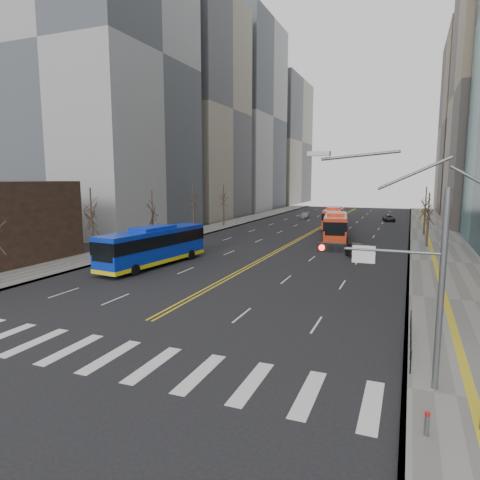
% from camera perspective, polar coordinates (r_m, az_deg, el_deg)
% --- Properties ---
extents(ground, '(220.00, 220.00, 0.00)m').
position_cam_1_polar(ground, '(22.43, -19.37, -14.02)').
color(ground, black).
extents(sidewalk_right, '(7.00, 130.00, 0.15)m').
position_cam_1_polar(sidewalk_right, '(61.14, 24.85, -0.25)').
color(sidewalk_right, '#65645E').
rests_on(sidewalk_right, ground).
extents(sidewalk_left, '(5.00, 130.00, 0.15)m').
position_cam_1_polar(sidewalk_left, '(68.20, -4.96, 1.29)').
color(sidewalk_left, '#65645E').
rests_on(sidewalk_left, ground).
extents(crosswalk, '(26.70, 4.00, 0.01)m').
position_cam_1_polar(crosswalk, '(22.42, -19.37, -14.00)').
color(crosswalk, silver).
rests_on(crosswalk, ground).
extents(centerline, '(0.55, 100.00, 0.01)m').
position_cam_1_polar(centerline, '(72.32, 10.47, 1.53)').
color(centerline, gold).
rests_on(centerline, ground).
extents(office_towers, '(83.00, 134.00, 58.00)m').
position_cam_1_polar(office_towers, '(86.53, 12.85, 18.46)').
color(office_towers, '#99999C').
rests_on(office_towers, ground).
extents(signal_mast, '(5.37, 0.37, 9.39)m').
position_cam_1_polar(signal_mast, '(17.82, 20.79, -3.52)').
color(signal_mast, slate).
rests_on(signal_mast, ground).
extents(pedestrian_railing, '(0.06, 6.06, 1.02)m').
position_cam_1_polar(pedestrian_railing, '(22.75, 21.84, -11.60)').
color(pedestrian_railing, black).
rests_on(pedestrian_railing, sidewalk_right).
extents(bollards, '(2.87, 3.17, 0.78)m').
position_cam_1_polar(bollards, '(17.33, 28.66, -19.46)').
color(bollards, slate).
rests_on(bollards, sidewalk_right).
extents(street_trees, '(35.20, 47.20, 7.60)m').
position_cam_1_polar(street_trees, '(54.41, -1.16, 4.63)').
color(street_trees, '#2E241C').
rests_on(street_trees, ground).
extents(blue_bus, '(4.28, 13.29, 3.78)m').
position_cam_1_polar(blue_bus, '(41.57, -11.43, -0.68)').
color(blue_bus, '#0C2EC1').
rests_on(blue_bus, ground).
extents(red_bus_near, '(4.55, 12.41, 3.82)m').
position_cam_1_polar(red_bus_near, '(58.22, 12.63, 1.95)').
color(red_bus_near, red).
rests_on(red_bus_near, ground).
extents(red_bus_far, '(3.36, 11.43, 3.58)m').
position_cam_1_polar(red_bus_far, '(72.40, 12.42, 3.06)').
color(red_bus_far, red).
rests_on(red_bus_far, ground).
extents(car_white, '(2.45, 4.85, 1.53)m').
position_cam_1_polar(car_white, '(47.33, -10.84, -1.07)').
color(car_white, silver).
rests_on(car_white, ground).
extents(car_dark_mid, '(3.52, 4.97, 1.57)m').
position_cam_1_polar(car_dark_mid, '(46.59, 15.42, -1.34)').
color(car_dark_mid, black).
rests_on(car_dark_mid, ground).
extents(car_silver, '(2.22, 4.38, 1.22)m').
position_cam_1_polar(car_silver, '(89.36, 8.54, 3.23)').
color(car_silver, gray).
rests_on(car_silver, ground).
extents(car_dark_far, '(2.74, 4.53, 1.18)m').
position_cam_1_polar(car_dark_far, '(87.80, 19.24, 2.76)').
color(car_dark_far, black).
rests_on(car_dark_far, ground).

